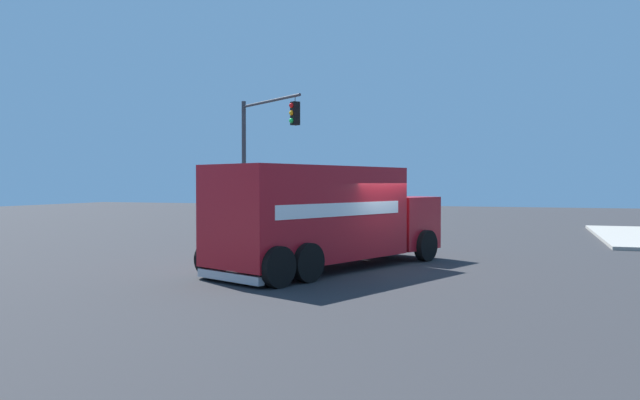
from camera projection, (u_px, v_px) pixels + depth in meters
name	position (u px, v px, depth m)	size (l,w,h in m)	color
ground_plane	(369.00, 267.00, 18.04)	(100.00, 100.00, 0.00)	#2B2B2D
delivery_truck	(326.00, 216.00, 17.65)	(5.47, 8.51, 2.97)	#AD141E
traffic_light_primary	(260.00, 146.00, 27.13)	(4.00, 2.87, 6.33)	#38383D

